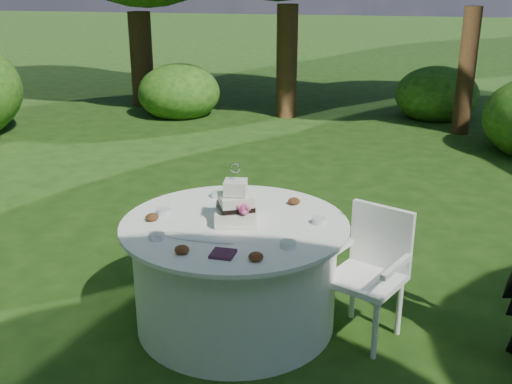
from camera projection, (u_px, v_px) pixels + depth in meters
ground at (236, 320)px, 4.33m from camera, size 80.00×80.00×0.00m
napkins at (223, 254)px, 3.58m from camera, size 0.14×0.14×0.02m
feather_plume at (199, 239)px, 3.79m from camera, size 0.48×0.07×0.01m
table at (235, 272)px, 4.20m from camera, size 1.56×1.56×0.77m
cake at (236, 206)px, 4.03m from camera, size 0.34×0.34×0.42m
chair at (372, 264)px, 4.02m from camera, size 0.58×0.58×0.90m
votives at (228, 220)px, 4.05m from camera, size 1.18×0.95×0.04m
petal_cups at (222, 229)px, 3.89m from camera, size 0.97×1.08×0.05m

